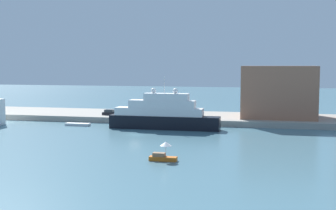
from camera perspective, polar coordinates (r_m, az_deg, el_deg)
The scene contains 9 objects.
ground at distance 90.22m, azimuth -4.30°, elevation -3.94°, with size 400.00×400.00×0.00m, color slate.
quay_dock at distance 114.96m, azimuth -0.44°, elevation -1.58°, with size 110.00×20.00×1.43m, color gray.
large_yacht at distance 97.95m, azimuth -0.68°, elevation -1.30°, with size 25.07×3.72×11.86m.
small_motorboat at distance 65.85m, azimuth -0.63°, elevation -6.38°, with size 4.21×1.78×2.94m.
work_barge at distance 105.80m, azimuth -11.77°, elevation -2.51°, with size 5.97×1.69×0.62m, color silver.
harbor_building at distance 112.02m, azimuth 14.29°, elevation 1.73°, with size 17.82×15.22×12.78m, color #9E664C.
parked_car at distance 114.39m, azimuth -7.64°, elevation -1.00°, with size 3.88×1.77×1.39m.
person_figure at distance 112.23m, azimuth -5.36°, elevation -0.97°, with size 0.36×0.36×1.83m.
mooring_bollard at distance 104.89m, azimuth 1.48°, elevation -1.62°, with size 0.37×0.37×0.84m, color black.
Camera 1 is at (26.61, -84.99, 14.42)m, focal length 46.45 mm.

